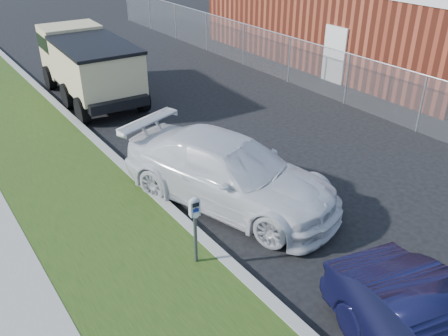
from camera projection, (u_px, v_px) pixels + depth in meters
ground at (297, 205)px, 11.17m from camera, size 120.00×120.00×0.00m
streetside at (31, 244)px, 9.76m from camera, size 6.12×50.00×0.15m
chainlink_fence at (290, 51)px, 18.62m from camera, size 0.06×30.06×30.00m
brick_building at (373, 8)px, 21.96m from camera, size 9.20×14.20×4.17m
parking_meter at (195, 216)px, 8.70m from camera, size 0.21×0.16×1.44m
white_wagon at (226, 171)px, 11.02m from camera, size 3.84×5.83×1.57m
dump_truck at (87, 62)px, 17.08m from camera, size 2.62×5.98×2.30m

